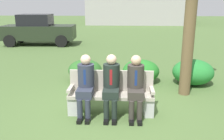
{
  "coord_description": "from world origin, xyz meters",
  "views": [
    {
      "loc": [
        0.35,
        -4.72,
        2.27
      ],
      "look_at": [
        0.06,
        0.39,
        0.85
      ],
      "focal_mm": 38.78,
      "sensor_mm": 36.0,
      "label": 1
    }
  ],
  "objects_px": {
    "park_bench": "(111,94)",
    "parked_car_near": "(38,30)",
    "shrub_mid_lawn": "(141,71)",
    "shrub_far_lawn": "(193,72)",
    "seated_man_left": "(85,82)",
    "seated_man_right": "(136,83)",
    "seated_man_middle": "(111,83)",
    "shrub_near_bench": "(85,70)"
  },
  "relations": [
    {
      "from": "seated_man_middle",
      "to": "seated_man_left",
      "type": "bearing_deg",
      "value": -179.87
    },
    {
      "from": "shrub_near_bench",
      "to": "shrub_far_lawn",
      "type": "height_order",
      "value": "shrub_far_lawn"
    },
    {
      "from": "seated_man_left",
      "to": "shrub_near_bench",
      "type": "bearing_deg",
      "value": 99.85
    },
    {
      "from": "shrub_near_bench",
      "to": "parked_car_near",
      "type": "relative_size",
      "value": 0.25
    },
    {
      "from": "seated_man_right",
      "to": "shrub_near_bench",
      "type": "distance_m",
      "value": 2.76
    },
    {
      "from": "park_bench",
      "to": "seated_man_middle",
      "type": "distance_m",
      "value": 0.33
    },
    {
      "from": "park_bench",
      "to": "shrub_near_bench",
      "type": "distance_m",
      "value": 2.39
    },
    {
      "from": "seated_man_right",
      "to": "seated_man_left",
      "type": "bearing_deg",
      "value": -179.99
    },
    {
      "from": "seated_man_right",
      "to": "shrub_far_lawn",
      "type": "height_order",
      "value": "seated_man_right"
    },
    {
      "from": "shrub_far_lawn",
      "to": "shrub_near_bench",
      "type": "bearing_deg",
      "value": 176.5
    },
    {
      "from": "seated_man_middle",
      "to": "shrub_far_lawn",
      "type": "xyz_separation_m",
      "value": [
        2.22,
        2.14,
        -0.35
      ]
    },
    {
      "from": "seated_man_middle",
      "to": "shrub_far_lawn",
      "type": "distance_m",
      "value": 3.1
    },
    {
      "from": "parked_car_near",
      "to": "shrub_mid_lawn",
      "type": "bearing_deg",
      "value": -50.17
    },
    {
      "from": "seated_man_middle",
      "to": "park_bench",
      "type": "bearing_deg",
      "value": 94.43
    },
    {
      "from": "shrub_near_bench",
      "to": "parked_car_near",
      "type": "distance_m",
      "value": 7.26
    },
    {
      "from": "park_bench",
      "to": "shrub_mid_lawn",
      "type": "height_order",
      "value": "park_bench"
    },
    {
      "from": "parked_car_near",
      "to": "shrub_near_bench",
      "type": "bearing_deg",
      "value": -59.94
    },
    {
      "from": "seated_man_right",
      "to": "shrub_near_bench",
      "type": "xyz_separation_m",
      "value": [
        -1.42,
        2.33,
        -0.39
      ]
    },
    {
      "from": "shrub_mid_lawn",
      "to": "shrub_far_lawn",
      "type": "bearing_deg",
      "value": -4.18
    },
    {
      "from": "seated_man_middle",
      "to": "shrub_near_bench",
      "type": "bearing_deg",
      "value": 111.76
    },
    {
      "from": "seated_man_left",
      "to": "parked_car_near",
      "type": "bearing_deg",
      "value": 115.13
    },
    {
      "from": "shrub_near_bench",
      "to": "shrub_far_lawn",
      "type": "bearing_deg",
      "value": -3.5
    },
    {
      "from": "park_bench",
      "to": "shrub_far_lawn",
      "type": "height_order",
      "value": "park_bench"
    },
    {
      "from": "shrub_near_bench",
      "to": "shrub_far_lawn",
      "type": "distance_m",
      "value": 3.16
    },
    {
      "from": "park_bench",
      "to": "parked_car_near",
      "type": "distance_m",
      "value": 9.62
    },
    {
      "from": "seated_man_left",
      "to": "seated_man_right",
      "type": "xyz_separation_m",
      "value": [
        1.02,
        0.0,
        0.0
      ]
    },
    {
      "from": "shrub_mid_lawn",
      "to": "parked_car_near",
      "type": "relative_size",
      "value": 0.27
    },
    {
      "from": "park_bench",
      "to": "seated_man_left",
      "type": "xyz_separation_m",
      "value": [
        -0.52,
        -0.13,
        0.29
      ]
    },
    {
      "from": "shrub_mid_lawn",
      "to": "shrub_far_lawn",
      "type": "height_order",
      "value": "shrub_far_lawn"
    },
    {
      "from": "seated_man_middle",
      "to": "shrub_near_bench",
      "type": "xyz_separation_m",
      "value": [
        -0.93,
        2.33,
        -0.4
      ]
    },
    {
      "from": "shrub_far_lawn",
      "to": "seated_man_left",
      "type": "bearing_deg",
      "value": -142.11
    },
    {
      "from": "parked_car_near",
      "to": "shrub_far_lawn",
      "type": "bearing_deg",
      "value": -43.62
    },
    {
      "from": "shrub_near_bench",
      "to": "shrub_mid_lawn",
      "type": "relative_size",
      "value": 0.94
    },
    {
      "from": "seated_man_middle",
      "to": "shrub_near_bench",
      "type": "relative_size",
      "value": 1.26
    },
    {
      "from": "park_bench",
      "to": "shrub_far_lawn",
      "type": "relative_size",
      "value": 1.53
    },
    {
      "from": "seated_man_right",
      "to": "shrub_mid_lawn",
      "type": "relative_size",
      "value": 1.18
    },
    {
      "from": "shrub_mid_lawn",
      "to": "shrub_far_lawn",
      "type": "relative_size",
      "value": 0.93
    },
    {
      "from": "seated_man_left",
      "to": "parked_car_near",
      "type": "relative_size",
      "value": 0.32
    },
    {
      "from": "seated_man_right",
      "to": "shrub_mid_lawn",
      "type": "xyz_separation_m",
      "value": [
        0.25,
        2.24,
        -0.38
      ]
    },
    {
      "from": "seated_man_right",
      "to": "shrub_far_lawn",
      "type": "relative_size",
      "value": 1.1
    },
    {
      "from": "seated_man_middle",
      "to": "seated_man_right",
      "type": "relative_size",
      "value": 1.01
    },
    {
      "from": "park_bench",
      "to": "seated_man_left",
      "type": "relative_size",
      "value": 1.4
    }
  ]
}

